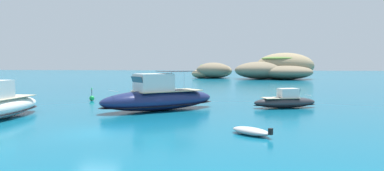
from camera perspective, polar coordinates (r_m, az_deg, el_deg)
The scene contains 7 objects.
ground_plane at distance 22.07m, azimuth -15.23°, elevation -7.38°, with size 400.00×400.00×0.00m, color #0C5B7A.
islet_large at distance 100.04m, azimuth 13.99°, elevation 2.76°, with size 25.21×23.18×7.20m.
islet_small at distance 102.88m, azimuth 3.43°, elevation 2.32°, with size 14.50×15.37×4.52m.
motorboat_navy at distance 31.37m, azimuth -5.44°, elevation -2.02°, with size 10.73×9.60×3.48m.
motorboat_charcoal at distance 34.08m, azimuth 14.91°, elevation -2.51°, with size 6.46×3.63×1.83m.
dinghy_tender at distance 20.85m, azimuth 9.56°, elevation -7.32°, with size 2.67×2.56×0.58m.
channel_buoy at distance 40.93m, azimuth -15.98°, elevation -1.92°, with size 0.56×0.56×1.48m.
Camera 1 is at (8.14, -20.09, 4.14)m, focal length 32.79 mm.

